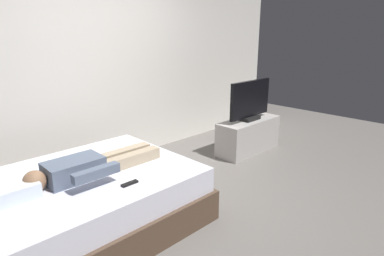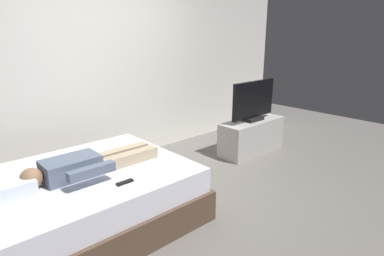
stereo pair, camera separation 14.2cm
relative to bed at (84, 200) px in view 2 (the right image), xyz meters
name	(u,v)px [view 2 (the right image)]	position (x,y,z in m)	size (l,w,h in m)	color
ground_plane	(180,203)	(0.92, -0.29, -0.26)	(10.00, 10.00, 0.00)	slate
back_wall	(125,59)	(1.32, 1.34, 1.14)	(6.40, 0.10, 2.80)	silver
bed	(84,200)	(0.00, 0.00, 0.00)	(1.96, 1.53, 0.54)	brown
person	(86,165)	(0.03, -0.05, 0.36)	(1.26, 0.46, 0.18)	slate
remote	(125,182)	(0.18, -0.46, 0.29)	(0.15, 0.04, 0.02)	black
tv_stand	(251,136)	(2.73, 0.16, -0.01)	(1.10, 0.40, 0.50)	#B7B2AD
tv	(253,102)	(2.73, 0.16, 0.52)	(0.88, 0.20, 0.59)	black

